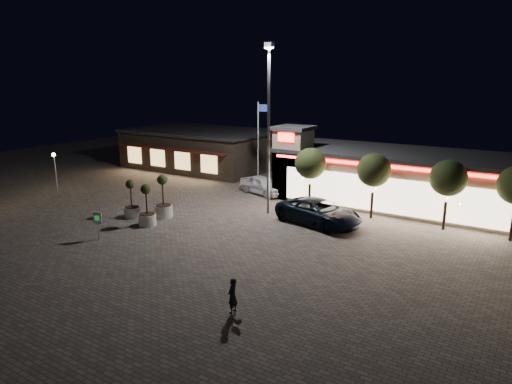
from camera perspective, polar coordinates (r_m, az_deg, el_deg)
The scene contains 17 objects.
ground at distance 29.61m, azimuth -9.84°, elevation -5.81°, with size 90.00×90.00×0.00m, color #71655C.
retail_building at distance 38.34m, azimuth 17.35°, elevation 1.74°, with size 20.40×8.40×6.10m.
restaurant_building at distance 52.75m, azimuth -6.86°, elevation 5.44°, with size 16.40×11.00×4.30m.
floodlight_pole at distance 33.28m, azimuth 1.59°, elevation 8.98°, with size 0.60×0.40×12.38m.
flagpole at distance 39.80m, azimuth 0.38°, elevation 6.52°, with size 0.95×0.10×8.00m.
lamp_post_west at distance 44.91m, azimuth -23.88°, elevation 3.22°, with size 0.36×0.36×3.48m.
string_tree_a at distance 35.45m, azimuth 6.82°, elevation 3.55°, with size 2.42×2.42×4.79m.
string_tree_b at distance 33.67m, azimuth 14.53°, elevation 2.64°, with size 2.42×2.42×4.79m.
string_tree_c at distance 32.55m, azimuth 22.91°, elevation 1.60°, with size 2.42×2.42×4.79m.
pickup_truck at distance 32.15m, azimuth 7.83°, elevation -2.50°, with size 2.89×6.27×1.74m, color black.
white_sedan at distance 40.19m, azimuth 0.85°, elevation 0.88°, with size 1.90×4.73×1.61m, color white.
pedestrian at distance 20.27m, azimuth -2.96°, elevation -12.81°, with size 0.58×0.38×1.60m, color black.
dog at distance 19.48m, azimuth -2.30°, elevation -15.79°, with size 0.50×0.27×0.27m.
planter_left at distance 34.59m, azimuth -15.28°, elevation -1.68°, with size 1.16×1.16×2.85m.
planter_mid at distance 32.45m, azimuth -13.46°, elevation -2.54°, with size 1.20×1.20×2.95m.
planter_right at distance 34.15m, azimuth -11.50°, elevation -1.47°, with size 1.30×1.30×3.20m.
valet_sign at distance 30.45m, azimuth -19.19°, elevation -3.37°, with size 0.58×0.21×1.79m.
Camera 1 is at (18.86, -20.55, 9.95)m, focal length 32.00 mm.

